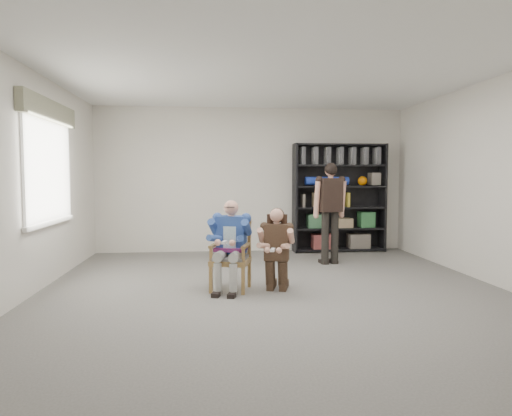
{
  "coord_description": "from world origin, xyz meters",
  "views": [
    {
      "loc": [
        -0.8,
        -5.41,
        1.47
      ],
      "look_at": [
        -0.2,
        0.6,
        1.05
      ],
      "focal_mm": 32.0,
      "sensor_mm": 36.0,
      "label": 1
    }
  ],
  "objects_px": {
    "kneeling_woman": "(276,250)",
    "bookshelf": "(339,198)",
    "armchair": "(230,256)",
    "standing_man": "(330,214)",
    "seated_man": "(230,245)"
  },
  "relations": [
    {
      "from": "kneeling_woman",
      "to": "bookshelf",
      "type": "xyz_separation_m",
      "value": [
        1.67,
        3.0,
        0.51
      ]
    },
    {
      "from": "armchair",
      "to": "bookshelf",
      "type": "height_order",
      "value": "bookshelf"
    },
    {
      "from": "kneeling_woman",
      "to": "armchair",
      "type": "bearing_deg",
      "value": -175.74
    },
    {
      "from": "bookshelf",
      "to": "standing_man",
      "type": "distance_m",
      "value": 1.39
    },
    {
      "from": "bookshelf",
      "to": "standing_man",
      "type": "relative_size",
      "value": 1.24
    },
    {
      "from": "seated_man",
      "to": "kneeling_woman",
      "type": "height_order",
      "value": "seated_man"
    },
    {
      "from": "standing_man",
      "to": "bookshelf",
      "type": "bearing_deg",
      "value": 58.06
    },
    {
      "from": "seated_man",
      "to": "standing_man",
      "type": "height_order",
      "value": "standing_man"
    },
    {
      "from": "armchair",
      "to": "seated_man",
      "type": "xyz_separation_m",
      "value": [
        0.0,
        0.0,
        0.14
      ]
    },
    {
      "from": "kneeling_woman",
      "to": "bookshelf",
      "type": "distance_m",
      "value": 3.47
    },
    {
      "from": "kneeling_woman",
      "to": "bookshelf",
      "type": "height_order",
      "value": "bookshelf"
    },
    {
      "from": "seated_man",
      "to": "bookshelf",
      "type": "relative_size",
      "value": 0.56
    },
    {
      "from": "kneeling_woman",
      "to": "seated_man",
      "type": "bearing_deg",
      "value": -175.74
    },
    {
      "from": "seated_man",
      "to": "standing_man",
      "type": "bearing_deg",
      "value": 58.64
    },
    {
      "from": "armchair",
      "to": "bookshelf",
      "type": "relative_size",
      "value": 0.43
    }
  ]
}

